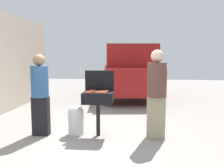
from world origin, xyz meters
The scene contains 22 objects.
ground_plane centered at (0.00, 0.00, 0.00)m, with size 24.00×24.00×0.00m, color gray.
bbq_grill centered at (0.13, 0.22, 0.75)m, with size 0.60×0.44×0.89m.
grill_lid_open centered at (0.13, 0.44, 1.10)m, with size 0.60×0.05×0.42m, color black.
hot_dog_0 centered at (-0.01, 0.12, 0.90)m, with size 0.03×0.03×0.13m, color #AD4228.
hot_dog_1 centered at (-0.05, 0.06, 0.90)m, with size 0.03×0.03×0.13m, color #B74C33.
hot_dog_2 centered at (0.20, 0.26, 0.90)m, with size 0.03×0.03×0.13m, color #B74C33.
hot_dog_3 centered at (0.28, 0.18, 0.90)m, with size 0.03×0.03×0.13m, color #AD4228.
hot_dog_4 centered at (0.27, 0.07, 0.90)m, with size 0.03×0.03×0.13m, color #B74C33.
hot_dog_5 centered at (-0.05, 0.21, 0.90)m, with size 0.03×0.03×0.13m, color #B74C33.
hot_dog_6 centered at (0.01, 0.35, 0.90)m, with size 0.03×0.03×0.13m, color #B74C33.
hot_dog_7 centered at (0.27, 0.35, 0.90)m, with size 0.03×0.03×0.13m, color #B74C33.
hot_dog_8 centered at (0.26, 0.10, 0.90)m, with size 0.03×0.03×0.13m, color #C6593D.
hot_dog_9 centered at (0.26, 0.23, 0.90)m, with size 0.03×0.03×0.13m, color #AD4228.
hot_dog_10 centered at (0.10, 0.18, 0.90)m, with size 0.03×0.03×0.13m, color #B74C33.
hot_dog_11 centered at (0.17, 0.15, 0.90)m, with size 0.03×0.03×0.13m, color #C6593D.
hot_dog_12 centered at (0.15, 0.07, 0.90)m, with size 0.03×0.03×0.13m, color #AD4228.
hot_dog_13 centered at (-0.03, 0.24, 0.90)m, with size 0.03×0.03×0.13m, color #AD4228.
hot_dog_14 centered at (0.28, 0.31, 0.90)m, with size 0.03×0.03×0.13m, color #B74C33.
propane_tank centered at (-0.33, 0.24, 0.32)m, with size 0.32×0.32×0.62m.
person_left centered at (-1.03, 0.14, 0.89)m, with size 0.35×0.35×1.65m.
person_right centered at (1.28, 0.15, 0.94)m, with size 0.36×0.36×1.73m.
parked_minivan centered at (0.66, 4.89, 1.03)m, with size 2.44×4.59×2.02m.
Camera 1 is at (0.85, -4.43, 1.61)m, focal length 38.12 mm.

